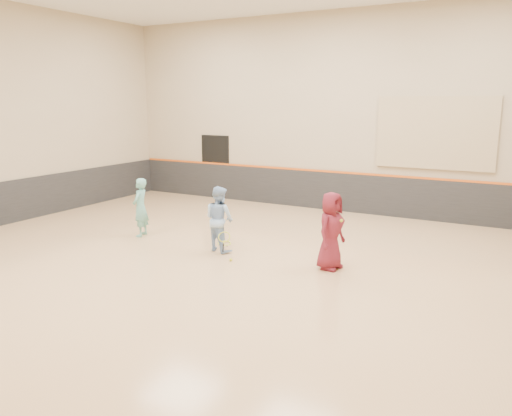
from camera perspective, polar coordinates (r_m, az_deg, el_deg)
The scene contains 14 objects.
room at distance 10.37m, azimuth -1.89°, elevation -2.13°, with size 15.04×12.04×6.22m.
wainscot_back at distance 15.74m, azimuth 9.21°, elevation 1.85°, with size 14.90×0.04×1.20m, color #232326.
wainscot_left at distance 15.52m, azimuth -26.39°, elevation 0.58°, with size 0.04×11.90×1.20m, color #232326.
accent_stripe at distance 15.63m, azimuth 9.28°, elevation 4.08°, with size 14.90×0.03×0.06m, color #D85914.
acoustic_panel at distance 14.81m, azimuth 19.79°, elevation 8.07°, with size 3.20×0.08×2.00m, color tan.
doorway at distance 17.66m, azimuth -4.65°, elevation 4.72°, with size 1.10×0.05×2.20m, color black.
girl at distance 12.90m, azimuth -13.07°, elevation 0.07°, with size 0.54×0.35×1.48m, color #67B2AA.
instructor at distance 11.35m, azimuth -4.21°, elevation -1.24°, with size 0.73×0.57×1.50m, color #96BAE8.
young_man at distance 10.21m, azimuth 8.56°, elevation -2.60°, with size 0.78×0.51×1.59m, color maroon.
held_racket at distance 11.08m, azimuth -3.66°, elevation -3.32°, with size 0.45×0.45×0.46m, color #CED22E, non-canonical shape.
spare_racket at distance 12.04m, azimuth -3.63°, elevation -3.84°, with size 0.71×0.71×0.12m, color #BBD32E, non-canonical shape.
ball_under_racket at distance 10.76m, azimuth -2.89°, elevation -5.93°, with size 0.07×0.07×0.07m, color yellow.
ball_in_hand at distance 9.97m, azimuth 9.73°, elevation -1.42°, with size 0.07×0.07×0.07m, color gold.
ball_beside_spare at distance 12.82m, azimuth -4.80°, elevation -2.98°, with size 0.07×0.07×0.07m, color #CDE234.
Camera 1 is at (5.11, -8.65, 3.37)m, focal length 35.00 mm.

